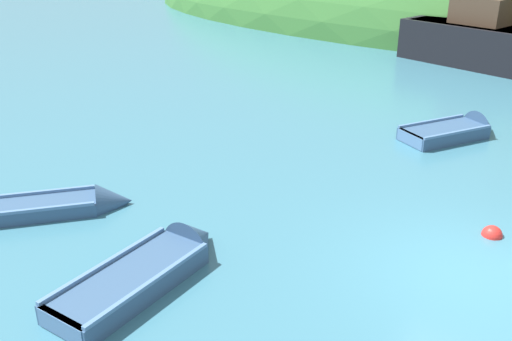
{
  "coord_description": "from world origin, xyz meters",
  "views": [
    {
      "loc": [
        1.59,
        -8.96,
        5.66
      ],
      "look_at": [
        -5.19,
        0.92,
        0.39
      ],
      "focal_mm": 39.99,
      "sensor_mm": 36.0,
      "label": 1
    }
  ],
  "objects": [
    {
      "name": "rowboat_far",
      "position": [
        -8.0,
        -2.6,
        0.09
      ],
      "size": [
        3.15,
        3.42,
        0.87
      ],
      "rotation": [
        0.0,
        0.0,
        0.85
      ],
      "color": "#335175",
      "rests_on": "ground"
    },
    {
      "name": "ground_plane",
      "position": [
        0.0,
        0.0,
        0.0
      ],
      "size": [
        120.0,
        120.0,
        0.0
      ],
      "primitive_type": "plane",
      "color": "teal"
    },
    {
      "name": "rowboat_outer_right",
      "position": [
        -4.59,
        -3.09,
        0.12
      ],
      "size": [
        1.13,
        3.53,
        1.05
      ],
      "rotation": [
        0.0,
        0.0,
        1.58
      ],
      "color": "#335175",
      "rests_on": "ground"
    },
    {
      "name": "rowboat_near_dock",
      "position": [
        -2.34,
        6.91,
        0.12
      ],
      "size": [
        2.46,
        3.17,
        1.07
      ],
      "rotation": [
        0.0,
        0.0,
        1.05
      ],
      "color": "#335175",
      "rests_on": "ground"
    },
    {
      "name": "shore_hill",
      "position": [
        -6.77,
        28.87,
        0.0
      ],
      "size": [
        49.65,
        23.92,
        13.19
      ],
      "primitive_type": "ellipsoid",
      "color": "#387033",
      "rests_on": "ground"
    },
    {
      "name": "buoy_red",
      "position": [
        -0.08,
        1.67,
        0.0
      ],
      "size": [
        0.4,
        0.4,
        0.4
      ],
      "primitive_type": "sphere",
      "color": "red",
      "rests_on": "ground"
    }
  ]
}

